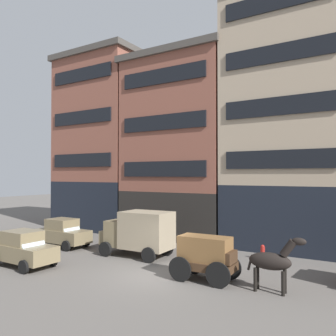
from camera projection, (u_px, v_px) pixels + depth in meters
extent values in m
plane|color=#605B56|center=(154.00, 276.00, 16.15)|extent=(120.00, 120.00, 0.00)
cube|color=black|center=(107.00, 204.00, 31.52)|extent=(7.69, 6.27, 4.14)
cube|color=brown|center=(107.00, 122.00, 31.67)|extent=(7.69, 6.27, 10.81)
cube|color=#47423D|center=(107.00, 61.00, 31.77)|extent=(8.19, 6.77, 0.50)
cube|color=black|center=(81.00, 160.00, 28.88)|extent=(6.46, 0.12, 1.10)
cube|color=black|center=(81.00, 117.00, 28.95)|extent=(6.46, 0.12, 1.10)
cube|color=black|center=(82.00, 75.00, 29.02)|extent=(6.46, 0.12, 1.10)
cube|color=black|center=(184.00, 213.00, 27.25)|extent=(8.16, 6.27, 3.49)
cube|color=brown|center=(184.00, 128.00, 27.38)|extent=(8.16, 6.27, 9.99)
cube|color=#47423D|center=(184.00, 62.00, 27.48)|extent=(8.66, 6.77, 0.50)
cube|color=black|center=(162.00, 169.00, 24.60)|extent=(6.86, 0.12, 1.10)
cube|color=black|center=(162.00, 122.00, 24.67)|extent=(6.86, 0.12, 1.10)
cube|color=black|center=(162.00, 76.00, 24.73)|extent=(6.86, 0.12, 1.10)
cube|color=black|center=(291.00, 215.00, 22.98)|extent=(7.75, 6.27, 4.08)
cube|color=tan|center=(290.00, 91.00, 23.14)|extent=(7.75, 6.27, 12.57)
cube|color=black|center=(278.00, 159.00, 20.33)|extent=(6.51, 0.12, 1.10)
cube|color=black|center=(278.00, 106.00, 20.39)|extent=(6.51, 0.12, 1.10)
cube|color=black|center=(278.00, 53.00, 20.45)|extent=(6.51, 0.12, 1.10)
cube|color=black|center=(277.00, 1.00, 20.51)|extent=(6.51, 0.12, 1.10)
cube|color=#3D2819|center=(205.00, 265.00, 15.50)|extent=(2.74, 1.39, 0.36)
cube|color=brown|center=(205.00, 249.00, 15.52)|extent=(2.33, 1.18, 1.10)
cube|color=#3D2819|center=(229.00, 257.00, 14.94)|extent=(0.43, 1.05, 0.50)
cylinder|color=black|center=(230.00, 267.00, 15.66)|extent=(1.10, 0.12, 1.10)
cylinder|color=black|center=(218.00, 275.00, 14.44)|extent=(1.10, 0.12, 1.10)
cylinder|color=black|center=(194.00, 262.00, 16.56)|extent=(1.10, 0.12, 1.10)
cylinder|color=black|center=(180.00, 269.00, 15.34)|extent=(1.10, 0.12, 1.10)
ellipsoid|color=black|center=(270.00, 261.00, 13.98)|extent=(1.72, 0.65, 0.70)
cylinder|color=black|center=(288.00, 248.00, 13.63)|extent=(0.67, 0.34, 0.76)
ellipsoid|color=black|center=(299.00, 242.00, 13.44)|extent=(0.57, 0.26, 0.30)
cylinder|color=black|center=(250.00, 262.00, 14.38)|extent=(0.27, 0.11, 0.65)
cylinder|color=black|center=(285.00, 281.00, 13.85)|extent=(0.14, 0.14, 0.95)
cylinder|color=black|center=(283.00, 284.00, 13.54)|extent=(0.14, 0.14, 0.95)
cylinder|color=black|center=(258.00, 277.00, 14.40)|extent=(0.14, 0.14, 0.95)
cylinder|color=black|center=(255.00, 280.00, 14.09)|extent=(0.14, 0.14, 0.95)
cube|color=#7A6B4C|center=(121.00, 233.00, 20.72)|extent=(1.47, 1.75, 1.50)
cube|color=#7A6B4C|center=(112.00, 237.00, 21.06)|extent=(0.96, 1.48, 0.80)
cube|color=gray|center=(147.00, 230.00, 19.83)|extent=(2.87, 2.01, 2.10)
cube|color=silver|center=(116.00, 228.00, 20.94)|extent=(0.24, 1.37, 0.64)
cylinder|color=black|center=(105.00, 249.00, 20.10)|extent=(0.85, 0.25, 0.84)
cylinder|color=black|center=(125.00, 243.00, 21.75)|extent=(0.85, 0.25, 0.84)
cylinder|color=black|center=(149.00, 255.00, 18.62)|extent=(0.85, 0.25, 0.84)
cylinder|color=black|center=(166.00, 248.00, 20.27)|extent=(0.85, 0.25, 0.84)
cube|color=#7A6B4C|center=(24.00, 252.00, 17.90)|extent=(3.72, 1.65, 0.80)
cube|color=#7A6B4C|center=(22.00, 237.00, 18.00)|extent=(1.82, 1.47, 0.70)
cube|color=silver|center=(33.00, 242.00, 17.54)|extent=(0.35, 1.32, 0.56)
cylinder|color=black|center=(53.00, 260.00, 17.95)|extent=(0.66, 0.19, 0.66)
cylinder|color=black|center=(24.00, 267.00, 16.54)|extent=(0.66, 0.19, 0.66)
cylinder|color=black|center=(24.00, 254.00, 19.25)|extent=(0.66, 0.19, 0.66)
cube|color=#7A6B4C|center=(64.00, 236.00, 22.78)|extent=(3.71, 1.61, 0.80)
cube|color=#7A6B4C|center=(62.00, 224.00, 22.87)|extent=(1.81, 1.45, 0.70)
cube|color=silver|center=(71.00, 227.00, 22.42)|extent=(0.34, 1.31, 0.56)
cylinder|color=black|center=(86.00, 242.00, 22.84)|extent=(0.66, 0.18, 0.66)
cylinder|color=black|center=(66.00, 246.00, 21.42)|extent=(0.66, 0.18, 0.66)
cylinder|color=black|center=(61.00, 238.00, 24.12)|extent=(0.66, 0.18, 0.66)
cylinder|color=black|center=(41.00, 242.00, 22.69)|extent=(0.66, 0.18, 0.66)
cylinder|color=maroon|center=(263.00, 253.00, 19.33)|extent=(0.24, 0.24, 0.70)
sphere|color=maroon|center=(263.00, 247.00, 19.34)|extent=(0.22, 0.22, 0.22)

